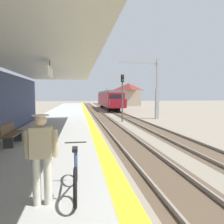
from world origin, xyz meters
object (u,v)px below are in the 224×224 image
(bicycle_beside_commuter, at_px, (76,174))
(platform_bench, at_px, (11,133))
(catenary_pylon_far_side, at_px, (155,90))
(distant_trackside_house, at_px, (128,94))
(approaching_train, at_px, (109,99))
(rail_signal_post, at_px, (122,93))
(commuter_person, at_px, (42,154))

(bicycle_beside_commuter, relative_size, platform_bench, 1.14)
(catenary_pylon_far_side, distance_m, platform_bench, 19.67)
(bicycle_beside_commuter, xyz_separation_m, distant_trackside_house, (14.07, 51.91, 2.04))
(approaching_train, distance_m, distant_trackside_house, 15.50)
(rail_signal_post, relative_size, distant_trackside_house, 0.79)
(bicycle_beside_commuter, distance_m, catenary_pylon_far_side, 22.19)
(catenary_pylon_far_side, relative_size, distant_trackside_house, 1.14)
(approaching_train, xyz_separation_m, catenary_pylon_far_side, (2.97, -18.50, 1.43))
(rail_signal_post, relative_size, platform_bench, 3.25)
(commuter_person, xyz_separation_m, bicycle_beside_commuter, (0.60, 0.35, -0.55))
(approaching_train, xyz_separation_m, distant_trackside_house, (7.58, 13.47, 1.16))
(platform_bench, bearing_deg, bicycle_beside_commuter, -59.98)
(bicycle_beside_commuter, relative_size, rail_signal_post, 0.35)
(commuter_person, bearing_deg, catenary_pylon_far_side, 63.62)
(bicycle_beside_commuter, xyz_separation_m, catenary_pylon_far_side, (9.46, 19.94, 2.31))
(catenary_pylon_far_side, bearing_deg, commuter_person, -116.38)
(distant_trackside_house, bearing_deg, commuter_person, -105.68)
(bicycle_beside_commuter, distance_m, rail_signal_post, 18.62)
(approaching_train, relative_size, rail_signal_post, 3.77)
(catenary_pylon_far_side, bearing_deg, bicycle_beside_commuter, -115.39)
(distant_trackside_house, bearing_deg, platform_bench, -109.48)
(catenary_pylon_far_side, xyz_separation_m, distant_trackside_house, (4.61, 31.97, -0.27))
(commuter_person, bearing_deg, approaching_train, 79.64)
(approaching_train, bearing_deg, commuter_person, -100.36)
(approaching_train, relative_size, commuter_person, 11.74)
(platform_bench, bearing_deg, approaching_train, 74.86)
(distant_trackside_house, bearing_deg, catenary_pylon_far_side, -98.20)
(commuter_person, distance_m, rail_signal_post, 19.07)
(platform_bench, bearing_deg, rail_signal_post, 60.39)
(rail_signal_post, height_order, distant_trackside_house, distant_trackside_house)
(catenary_pylon_far_side, xyz_separation_m, platform_bench, (-12.13, -15.33, -2.23))
(rail_signal_post, height_order, platform_bench, rail_signal_post)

